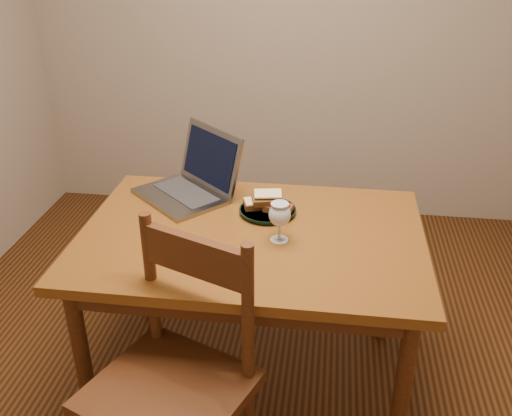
# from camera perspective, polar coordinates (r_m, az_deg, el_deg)

# --- Properties ---
(floor) EXTENTS (3.20, 3.20, 0.02)m
(floor) POSITION_cam_1_polar(r_m,az_deg,el_deg) (2.68, -0.62, -15.66)
(floor) COLOR black
(floor) RESTS_ON ground
(back_wall) EXTENTS (3.20, 0.02, 2.60)m
(back_wall) POSITION_cam_1_polar(r_m,az_deg,el_deg) (3.59, 3.22, 19.06)
(back_wall) COLOR gray
(back_wall) RESTS_ON floor
(table) EXTENTS (1.30, 0.90, 0.74)m
(table) POSITION_cam_1_polar(r_m,az_deg,el_deg) (2.21, -0.45, -4.40)
(table) COLOR #55300E
(table) RESTS_ON floor
(chair) EXTENTS (0.60, 0.58, 0.50)m
(chair) POSITION_cam_1_polar(r_m,az_deg,el_deg) (1.88, -8.34, -15.91)
(chair) COLOR #351E0B
(chair) RESTS_ON floor
(plate) EXTENTS (0.23, 0.23, 0.02)m
(plate) POSITION_cam_1_polar(r_m,az_deg,el_deg) (2.30, 1.17, -0.30)
(plate) COLOR black
(plate) RESTS_ON table
(sandwich_cheese) EXTENTS (0.13, 0.10, 0.04)m
(sandwich_cheese) POSITION_cam_1_polar(r_m,az_deg,el_deg) (2.30, 0.26, 0.51)
(sandwich_cheese) COLOR #381E0C
(sandwich_cheese) RESTS_ON plate
(sandwich_tomato) EXTENTS (0.12, 0.09, 0.03)m
(sandwich_tomato) POSITION_cam_1_polar(r_m,az_deg,el_deg) (2.27, 2.24, 0.12)
(sandwich_tomato) COLOR #381E0C
(sandwich_tomato) RESTS_ON plate
(sandwich_top) EXTENTS (0.14, 0.10, 0.04)m
(sandwich_top) POSITION_cam_1_polar(r_m,az_deg,el_deg) (2.28, 1.20, 1.01)
(sandwich_top) COLOR #381E0C
(sandwich_top) RESTS_ON plate
(milk_glass) EXTENTS (0.08, 0.08, 0.16)m
(milk_glass) POSITION_cam_1_polar(r_m,az_deg,el_deg) (2.07, 2.37, -1.42)
(milk_glass) COLOR white
(milk_glass) RESTS_ON table
(laptop) EXTENTS (0.50, 0.50, 0.27)m
(laptop) POSITION_cam_1_polar(r_m,az_deg,el_deg) (2.45, -6.20, 3.01)
(laptop) COLOR slate
(laptop) RESTS_ON table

